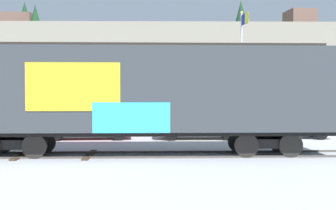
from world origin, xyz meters
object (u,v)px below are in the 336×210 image
(freight_car, at_px, (142,91))
(parked_car_tan, at_px, (198,124))
(flagpole, at_px, (242,56))
(parked_car_red, at_px, (87,124))
(parked_car_silver, at_px, (288,122))

(freight_car, distance_m, parked_car_tan, 6.92)
(freight_car, xyz_separation_m, flagpole, (6.23, 11.91, 2.45))
(parked_car_red, bearing_deg, freight_car, -61.84)
(flagpole, height_order, parked_car_red, flagpole)
(parked_car_red, distance_m, parked_car_silver, 10.98)
(parked_car_red, xyz_separation_m, parked_car_silver, (10.97, 0.47, 0.03))
(flagpole, distance_m, parked_car_silver, 6.93)
(freight_car, bearing_deg, parked_car_red, 118.16)
(parked_car_tan, height_order, parked_car_silver, parked_car_silver)
(parked_car_red, height_order, parked_car_tan, parked_car_red)
(flagpole, distance_m, parked_car_tan, 7.96)
(flagpole, xyz_separation_m, parked_car_silver, (1.49, -5.38, -4.11))
(parked_car_red, bearing_deg, flagpole, 31.68)
(parked_car_red, bearing_deg, parked_car_silver, 2.46)
(parked_car_red, distance_m, parked_car_tan, 5.98)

